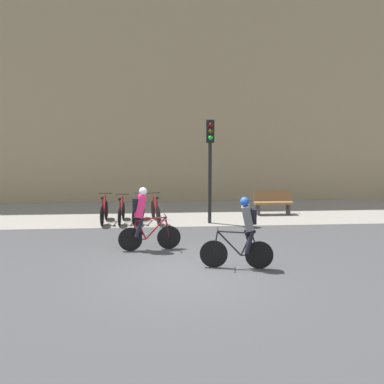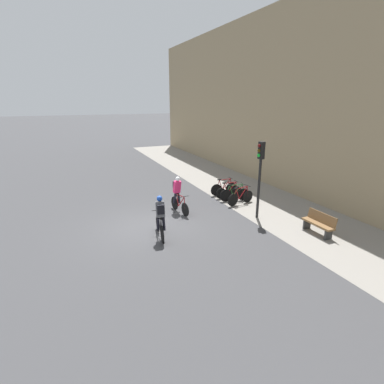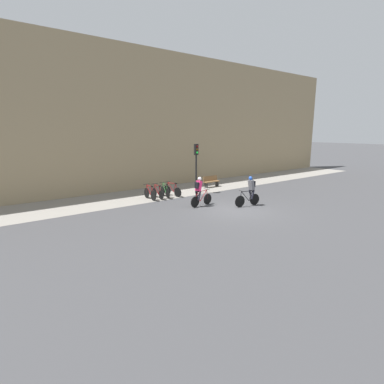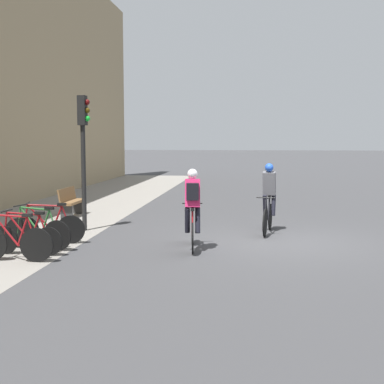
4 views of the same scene
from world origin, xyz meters
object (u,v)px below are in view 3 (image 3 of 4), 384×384
(parked_bike_1, at_px, (158,193))
(parked_bike_3, at_px, (172,190))
(parked_bike_2, at_px, (165,191))
(traffic_light_pole, at_px, (196,159))
(cyclist_pink, at_px, (199,191))
(bench, at_px, (211,181))
(parked_bike_0, at_px, (150,193))
(cyclist_grey, at_px, (250,190))

(parked_bike_1, height_order, parked_bike_3, parked_bike_3)
(parked_bike_2, height_order, traffic_light_pole, traffic_light_pole)
(cyclist_pink, xyz_separation_m, bench, (4.66, 4.33, -0.49))
(cyclist_pink, bearing_deg, parked_bike_3, 84.64)
(cyclist_pink, height_order, bench, cyclist_pink)
(bench, bearing_deg, traffic_light_pole, -153.54)
(parked_bike_0, relative_size, bench, 1.16)
(bench, bearing_deg, parked_bike_1, -170.20)
(cyclist_pink, distance_m, bench, 6.38)
(parked_bike_1, relative_size, parked_bike_3, 0.95)
(cyclist_grey, height_order, parked_bike_1, cyclist_grey)
(cyclist_grey, xyz_separation_m, parked_bike_2, (-2.79, 5.09, -0.55))
(parked_bike_3, bearing_deg, parked_bike_2, 179.93)
(parked_bike_0, distance_m, bench, 6.18)
(parked_bike_3, xyz_separation_m, traffic_light_pole, (1.85, -0.29, 2.05))
(cyclist_grey, relative_size, parked_bike_3, 1.06)
(parked_bike_0, height_order, traffic_light_pole, traffic_light_pole)
(cyclist_pink, relative_size, parked_bike_0, 1.08)
(parked_bike_1, bearing_deg, cyclist_pink, -75.72)
(cyclist_grey, relative_size, parked_bike_2, 1.09)
(cyclist_grey, relative_size, traffic_light_pole, 0.51)
(cyclist_grey, xyz_separation_m, parked_bike_1, (-3.37, 5.08, -0.57))
(parked_bike_1, height_order, parked_bike_2, parked_bike_2)
(cyclist_grey, distance_m, parked_bike_0, 6.47)
(parked_bike_2, relative_size, bench, 1.15)
(cyclist_pink, bearing_deg, traffic_light_pole, 54.95)
(cyclist_grey, height_order, parked_bike_3, cyclist_grey)
(traffic_light_pole, relative_size, bench, 2.48)
(cyclist_pink, height_order, parked_bike_0, cyclist_pink)
(parked_bike_0, bearing_deg, bench, 8.85)
(cyclist_grey, distance_m, parked_bike_3, 5.57)
(parked_bike_0, bearing_deg, parked_bike_3, -0.04)
(traffic_light_pole, bearing_deg, parked_bike_2, 173.30)
(cyclist_grey, height_order, traffic_light_pole, traffic_light_pole)
(parked_bike_3, bearing_deg, cyclist_grey, -66.65)
(parked_bike_0, distance_m, traffic_light_pole, 4.16)
(parked_bike_2, height_order, bench, parked_bike_2)
(parked_bike_1, relative_size, parked_bike_2, 0.97)
(cyclist_grey, xyz_separation_m, parked_bike_3, (-2.19, 5.08, -0.55))
(parked_bike_1, xyz_separation_m, parked_bike_3, (1.18, 0.00, 0.02))
(parked_bike_0, height_order, bench, parked_bike_0)
(cyclist_pink, relative_size, parked_bike_2, 1.08)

